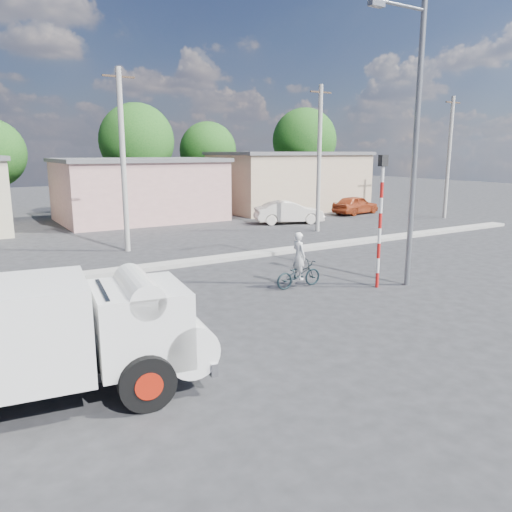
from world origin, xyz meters
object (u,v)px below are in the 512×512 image
traffic_pole (381,210)px  streetlight (413,136)px  truck (54,336)px  car_cream (289,212)px  car_red (356,205)px  cyclist (299,265)px  bicycle (299,274)px

traffic_pole → streetlight: streetlight is taller
truck → streetlight: (11.53, 2.33, 3.70)m
truck → car_cream: 23.64m
traffic_pole → streetlight: size_ratio=0.48×
car_cream → car_red: size_ratio=1.09×
cyclist → streetlight: 5.51m
bicycle → car_red: 20.79m
bicycle → car_red: size_ratio=0.44×
car_cream → traffic_pole: bearing=176.0°
traffic_pole → truck: bearing=-166.1°
bicycle → traffic_pole: traffic_pole is taller
traffic_pole → car_red: bearing=49.4°
cyclist → car_cream: bearing=-33.5°
truck → cyclist: 9.26m
truck → traffic_pole: (10.59, 2.63, 1.33)m
car_cream → traffic_pole: (-6.25, -13.95, 1.89)m
car_cream → traffic_pole: 15.40m
bicycle → cyclist: 0.33m
traffic_pole → streetlight: bearing=-17.7°
cyclist → truck: bearing=116.2°
truck → car_red: 29.77m
bicycle → traffic_pole: size_ratio=0.39×
car_red → traffic_pole: (-13.14, -15.34, 1.93)m
cyclist → car_cream: (8.50, 12.58, -0.08)m
cyclist → car_red: size_ratio=0.40×
truck → streetlight: bearing=19.1°
truck → cyclist: size_ratio=3.64×
cyclist → car_cream: size_ratio=0.37×
cyclist → traffic_pole: 3.20m
truck → car_red: bearing=44.8°
bicycle → car_red: car_red is taller
cyclist → streetlight: streetlight is taller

